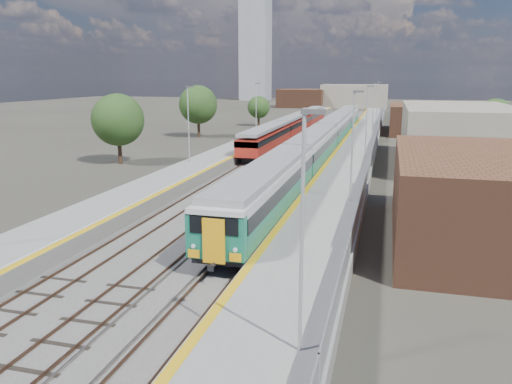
% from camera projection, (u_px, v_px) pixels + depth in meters
% --- Properties ---
extents(ground, '(320.00, 320.00, 0.00)m').
position_uv_depth(ground, '(314.00, 153.00, 62.67)').
color(ground, '#47443A').
rests_on(ground, ground).
extents(ballast_bed, '(10.50, 155.00, 0.06)m').
position_uv_depth(ballast_bed, '(300.00, 149.00, 65.58)').
color(ballast_bed, '#565451').
rests_on(ballast_bed, ground).
extents(tracks, '(8.96, 160.00, 0.17)m').
position_uv_depth(tracks, '(306.00, 147.00, 66.99)').
color(tracks, '#4C3323').
rests_on(tracks, ground).
extents(platform_right, '(4.70, 155.00, 8.52)m').
position_uv_depth(platform_right, '(358.00, 148.00, 63.57)').
color(platform_right, slate).
rests_on(platform_right, ground).
extents(platform_left, '(4.30, 155.00, 8.52)m').
position_uv_depth(platform_left, '(250.00, 144.00, 67.16)').
color(platform_left, slate).
rests_on(platform_left, ground).
extents(buildings, '(72.00, 185.50, 40.00)m').
position_uv_depth(buildings, '(298.00, 72.00, 148.21)').
color(buildings, brown).
rests_on(buildings, ground).
extents(green_train, '(2.91, 81.08, 3.21)m').
position_uv_depth(green_train, '(326.00, 136.00, 60.85)').
color(green_train, black).
rests_on(green_train, ground).
extents(red_train, '(2.66, 53.99, 3.36)m').
position_uv_depth(red_train, '(294.00, 125.00, 77.85)').
color(red_train, black).
rests_on(red_train, ground).
extents(tree_a, '(5.64, 5.64, 7.64)m').
position_uv_depth(tree_a, '(118.00, 120.00, 53.92)').
color(tree_a, '#382619').
rests_on(tree_a, ground).
extents(tree_b, '(5.98, 5.98, 8.11)m').
position_uv_depth(tree_b, '(198.00, 105.00, 77.86)').
color(tree_b, '#382619').
rests_on(tree_b, ground).
extents(tree_c, '(4.28, 4.28, 5.80)m').
position_uv_depth(tree_c, '(259.00, 107.00, 96.00)').
color(tree_c, '#382619').
rests_on(tree_c, ground).
extents(tree_d, '(4.88, 4.88, 6.62)m').
position_uv_depth(tree_d, '(494.00, 117.00, 65.50)').
color(tree_d, '#382619').
rests_on(tree_d, ground).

